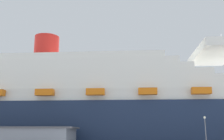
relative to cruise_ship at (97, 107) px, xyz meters
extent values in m
cube|color=#1E2D4C|center=(1.65, -0.02, -7.70)|extent=(193.98, 42.25, 18.61)
cube|color=white|center=(1.65, -0.02, 3.05)|extent=(170.75, 38.61, 2.90)
cube|color=white|center=(-2.21, 0.11, 5.95)|extent=(159.76, 37.96, 2.90)
cube|color=white|center=(-6.06, 0.24, 8.85)|extent=(152.81, 36.75, 2.90)
cube|color=white|center=(-9.92, 0.37, 11.74)|extent=(142.80, 35.66, 2.90)
cube|color=white|center=(-13.77, 0.50, 14.64)|extent=(136.40, 35.01, 2.90)
cube|color=white|center=(-17.63, 0.64, 17.54)|extent=(127.36, 33.84, 2.90)
cube|color=white|center=(-21.48, 0.77, 20.44)|extent=(122.46, 33.32, 2.90)
cube|color=white|center=(-25.34, 0.90, 23.33)|extent=(117.14, 32.39, 2.90)
cube|color=white|center=(59.48, -2.00, 26.78)|extent=(20.62, 39.88, 4.00)
cylinder|color=red|center=(-27.27, 0.97, 31.16)|extent=(13.28, 13.28, 12.76)
cylinder|color=silver|center=(63.33, -2.14, 30.78)|extent=(0.80, 0.80, 12.00)
cube|color=orange|center=(-21.48, -17.79, 5.08)|extent=(8.10, 3.47, 2.80)
cube|color=orange|center=(1.01, -18.56, 5.08)|extent=(8.10, 3.47, 2.80)
cube|color=orange|center=(23.50, -19.33, 5.08)|extent=(8.10, 3.47, 2.80)
cube|color=orange|center=(45.99, -20.10, 5.08)|extent=(8.10, 3.47, 2.80)
cylinder|color=slate|center=(32.65, -66.99, -12.76)|extent=(0.20, 0.20, 8.50)
sphere|color=#F9F2CC|center=(32.65, -66.99, -8.26)|extent=(0.56, 0.56, 0.56)
camera|label=1|loc=(12.62, -134.41, -11.44)|focal=43.28mm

